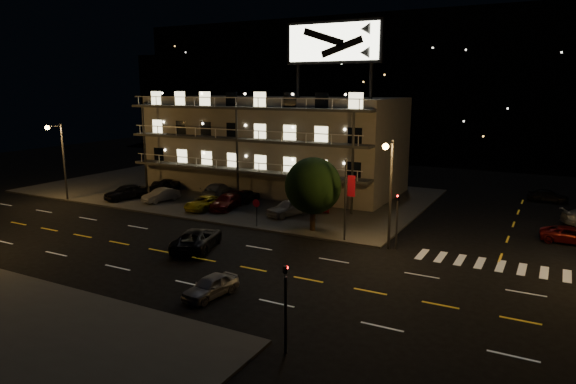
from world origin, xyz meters
The scene contains 25 objects.
ground centered at (0.00, 0.00, 0.00)m, with size 140.00×140.00×0.00m, color black.
curb_nw centered at (-14.00, 20.00, 0.07)m, with size 44.00×24.00×0.15m, color #3E3D3B.
motel centered at (-9.94, 23.88, 5.34)m, with size 28.00×13.80×18.10m.
hill_backdrop centered at (-5.94, 68.78, 11.55)m, with size 120.00×25.00×24.00m.
streetlight_nw centered at (-26.00, 7.94, 4.96)m, with size 0.44×1.92×8.00m.
streetlight_nc centered at (8.50, 7.94, 4.96)m, with size 0.44×1.92×8.00m.
signal_nw centered at (9.00, 8.50, 2.57)m, with size 0.20×0.27×4.60m.
signal_sw centered at (9.00, -8.50, 2.57)m, with size 0.20×0.27×4.60m.
banner_north centered at (5.09, 8.40, 3.43)m, with size 0.83×0.16×6.40m.
stop_sign centered at (-3.00, 8.57, 1.71)m, with size 0.91×0.11×2.61m.
tree centered at (1.62, 9.75, 3.71)m, with size 4.76×4.59×6.00m.
lot_car_0 centered at (-20.63, 11.24, 0.91)m, with size 1.79×4.45×1.52m, color black.
lot_car_1 centered at (-16.65, 12.14, 0.80)m, with size 1.38×3.97×1.31m, color gray.
lot_car_2 centered at (-10.62, 11.40, 0.78)m, with size 2.08×4.50×1.25m, color gold.
lot_car_3 centered at (-8.87, 12.61, 0.84)m, with size 1.92×4.73×1.37m, color #560C0C.
lot_car_4 centered at (-2.30, 13.11, 0.90)m, with size 1.77×4.41×1.50m, color gray.
lot_car_5 centered at (-20.08, 15.98, 0.76)m, with size 1.30×3.72×1.23m, color black.
lot_car_6 centered at (-19.67, 16.72, 0.83)m, with size 2.25×4.87×1.35m, color black.
lot_car_7 centered at (-12.67, 16.51, 0.91)m, with size 2.13×5.24×1.52m, color gray.
lot_car_8 centered at (-8.79, 16.05, 0.80)m, with size 1.54×3.83×1.31m, color black.
lot_car_9 centered at (-0.65, 16.57, 0.88)m, with size 1.55×4.45×1.47m, color #560C0C.
side_car_1 centered at (20.32, 16.26, 0.61)m, with size 2.02×4.37×1.21m, color #560C0C.
side_car_3 centered at (18.28, 31.20, 0.66)m, with size 1.56×3.89×1.32m, color black.
road_car_east centered at (2.25, -4.93, 0.62)m, with size 1.46×3.63×1.24m, color gray.
road_car_west centered at (-3.84, 1.67, 0.77)m, with size 2.56×5.55×1.54m, color black.
Camera 1 is at (18.98, -26.94, 11.67)m, focal length 32.00 mm.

